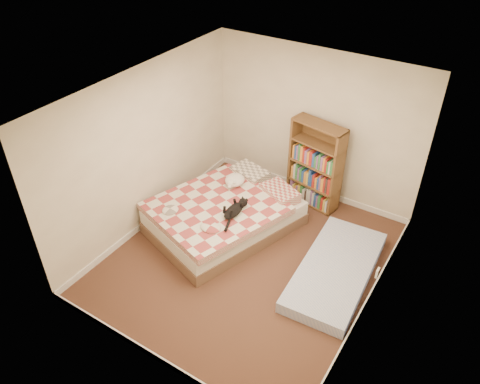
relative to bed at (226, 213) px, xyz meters
The scene contains 6 objects.
room 1.22m from the bed, 32.85° to the right, with size 3.51×4.01×2.51m.
bed is the anchor object (origin of this frame).
bookshelf 1.60m from the bed, 57.41° to the left, with size 0.93×0.46×1.46m.
floor_mattress 1.86m from the bed, ahead, with size 0.89×1.97×0.18m, color #7F93D4.
black_cat 0.48m from the bed, 33.73° to the right, with size 0.25×0.70×0.16m.
white_dog 0.54m from the bed, 103.82° to the left, with size 0.43×0.44×0.16m.
Camera 1 is at (2.54, -4.21, 4.70)m, focal length 35.00 mm.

